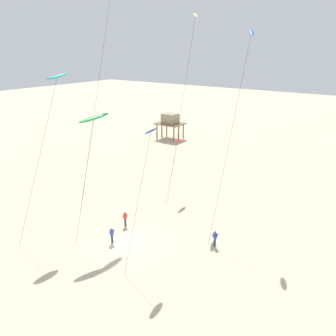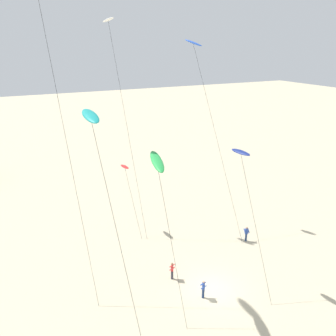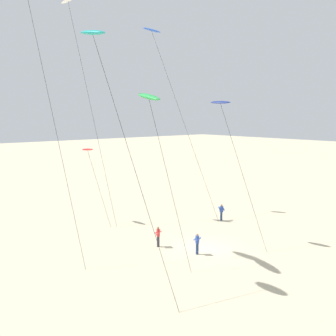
# 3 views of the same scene
# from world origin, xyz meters

# --- Properties ---
(ground_plane) EXTENTS (260.00, 260.00, 0.00)m
(ground_plane) POSITION_xyz_m (0.00, 0.00, 0.00)
(ground_plane) COLOR beige
(kite_navy) EXTENTS (1.00, 5.67, 11.86)m
(kite_navy) POSITION_xyz_m (2.66, 0.87, 11.43)
(kite_navy) COLOR navy
(kite_navy) RESTS_ON ground
(kite_teal) EXTENTS (1.32, 8.48, 16.06)m
(kite_teal) POSITION_xyz_m (-9.16, 0.76, 15.54)
(kite_teal) COLOR teal
(kite_teal) RESTS_ON ground
(kite_blue) EXTENTS (1.90, 10.51, 20.33)m
(kite_blue) POSITION_xyz_m (5.64, 13.82, 19.41)
(kite_blue) COLOR blue
(kite_blue) RESTS_ON ground
(kite_white) EXTENTS (1.37, 7.97, 22.37)m
(kite_white) POSITION_xyz_m (-2.81, 16.57, 21.25)
(kite_white) COLOR white
(kite_white) RESTS_ON ground
(kite_green) EXTENTS (1.52, 5.76, 12.36)m
(kite_green) POSITION_xyz_m (-4.58, 1.16, 11.87)
(kite_green) COLOR green
(kite_green) RESTS_ON ground
(kite_red) EXTENTS (0.75, 4.38, 7.40)m
(kite_red) POSITION_xyz_m (-2.90, 13.45, 7.13)
(kite_red) COLOR red
(kite_red) RESTS_ON ground
(kite_flyer_nearest) EXTENTS (0.68, 0.70, 1.67)m
(kite_flyer_nearest) POSITION_xyz_m (-2.54, 2.74, 0.89)
(kite_flyer_nearest) COLOR #33333D
(kite_flyer_nearest) RESTS_ON ground
(kite_flyer_middle) EXTENTS (0.68, 0.70, 1.67)m
(kite_flyer_middle) POSITION_xyz_m (-1.32, -0.54, 0.89)
(kite_flyer_middle) COLOR navy
(kite_flyer_middle) RESTS_ON ground
(kite_flyer_furthest) EXTENTS (0.65, 0.63, 1.67)m
(kite_flyer_furthest) POSITION_xyz_m (7.33, 4.84, 0.89)
(kite_flyer_furthest) COLOR navy
(kite_flyer_furthest) RESTS_ON ground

